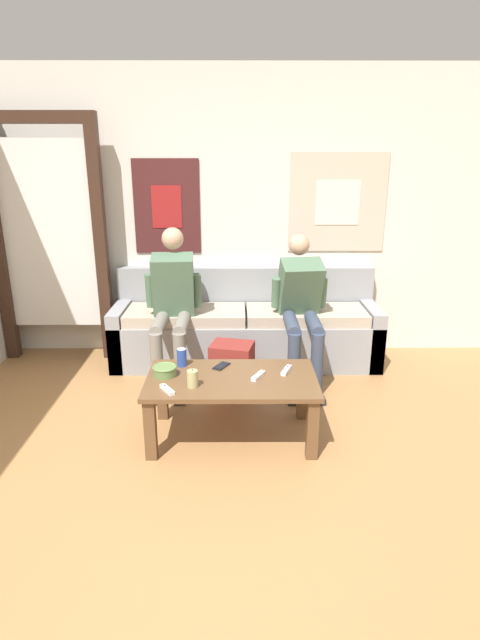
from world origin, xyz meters
TOP-DOWN VIEW (x-y plane):
  - ground_plane at (0.00, 0.00)m, footprint 18.00×18.00m
  - wall_back at (0.00, 2.57)m, footprint 10.00×0.07m
  - door_frame at (-1.53, 2.36)m, footprint 1.00×0.10m
  - couch at (0.20, 2.25)m, footprint 2.36×0.65m
  - coffee_table at (0.08, 0.92)m, footprint 1.11×0.62m
  - person_seated_adult at (-0.41, 1.90)m, footprint 0.47×0.83m
  - person_seated_teen at (0.65, 1.92)m, footprint 0.47×0.93m
  - backpack at (0.08, 1.55)m, footprint 0.37×0.33m
  - ceramic_bowl at (-0.35, 0.95)m, footprint 0.16×0.16m
  - pillar_candle at (-0.16, 0.79)m, footprint 0.07×0.07m
  - drink_can_blue at (-0.26, 1.12)m, footprint 0.07×0.07m
  - game_controller_near_left at (0.26, 0.92)m, footprint 0.10×0.14m
  - game_controller_near_right at (-0.31, 0.72)m, footprint 0.11×0.14m
  - game_controller_far_center at (0.45, 1.01)m, footprint 0.09×0.15m
  - cell_phone at (0.01, 1.10)m, footprint 0.12×0.15m

SIDE VIEW (x-z plane):
  - ground_plane at x=0.00m, z-range 0.00..0.00m
  - backpack at x=0.08m, z-range -0.01..0.41m
  - couch at x=0.20m, z-range -0.12..0.71m
  - coffee_table at x=0.08m, z-range 0.14..0.57m
  - cell_phone at x=0.01m, z-range 0.43..0.44m
  - game_controller_near_left at x=0.26m, z-range 0.43..0.46m
  - game_controller_near_right at x=-0.31m, z-range 0.43..0.46m
  - game_controller_far_center at x=0.45m, z-range 0.43..0.46m
  - ceramic_bowl at x=-0.35m, z-range 0.43..0.50m
  - pillar_candle at x=-0.16m, z-range 0.42..0.55m
  - drink_can_blue at x=-0.26m, z-range 0.43..0.55m
  - person_seated_teen at x=0.65m, z-range 0.05..1.23m
  - person_seated_adult at x=-0.41m, z-range 0.05..1.29m
  - door_frame at x=-1.53m, z-range 0.12..2.27m
  - wall_back at x=0.00m, z-range 0.00..2.55m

